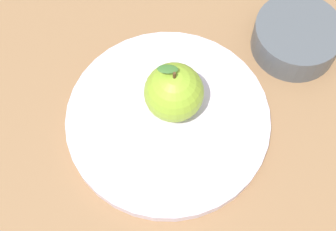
% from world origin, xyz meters
% --- Properties ---
extents(ground_plane, '(2.40, 2.40, 0.00)m').
position_xyz_m(ground_plane, '(0.00, 0.00, 0.00)').
color(ground_plane, olive).
extents(dinner_plate, '(0.26, 0.26, 0.02)m').
position_xyz_m(dinner_plate, '(0.02, -0.01, 0.01)').
color(dinner_plate, silver).
rests_on(dinner_plate, ground_plane).
extents(apple, '(0.07, 0.07, 0.08)m').
position_xyz_m(apple, '(0.02, -0.03, 0.05)').
color(apple, '#8CB22D').
rests_on(apple, dinner_plate).
extents(side_bowl, '(0.12, 0.12, 0.04)m').
position_xyz_m(side_bowl, '(-0.04, -0.21, 0.03)').
color(side_bowl, '#4C5156').
rests_on(side_bowl, ground_plane).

